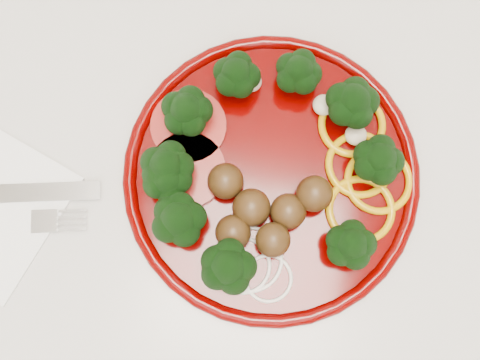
# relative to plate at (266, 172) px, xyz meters

# --- Properties ---
(counter) EXTENTS (2.40, 0.60, 0.90)m
(counter) POSITION_rel_plate_xyz_m (-0.07, -0.02, -0.47)
(counter) COLOR silver
(counter) RESTS_ON ground
(plate) EXTENTS (0.30, 0.30, 0.06)m
(plate) POSITION_rel_plate_xyz_m (0.00, 0.00, 0.00)
(plate) COLOR #480000
(plate) RESTS_ON counter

